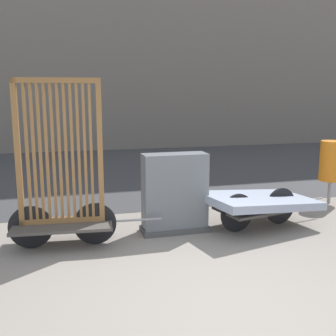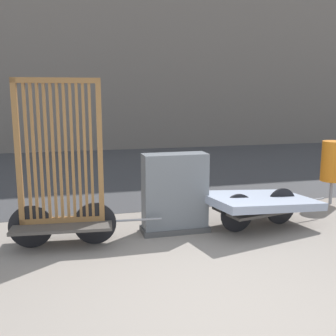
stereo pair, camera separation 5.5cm
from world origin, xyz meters
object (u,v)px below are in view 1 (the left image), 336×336
Objects in this scene: bike_cart_with_bedframe at (62,188)px; bike_cart_with_mattress at (260,202)px; utility_cabinet at (175,196)px; trash_bin at (332,161)px.

bike_cart_with_bedframe reaches higher than bike_cart_with_mattress.
trash_bin is (3.30, 0.76, 0.26)m from utility_cabinet.
bike_cart_with_bedframe is at bearing 168.49° from bike_cart_with_mattress.
bike_cart_with_mattress is 1.93× the size of trash_bin.
bike_cart_with_bedframe is 1.88× the size of trash_bin.
trash_bin is (4.92, 0.94, -0.00)m from bike_cart_with_bedframe.
bike_cart_with_bedframe reaches higher than trash_bin.
bike_cart_with_bedframe is 2.97m from bike_cart_with_mattress.
utility_cabinet is 3.40m from trash_bin.
utility_cabinet is 1.00× the size of trash_bin.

